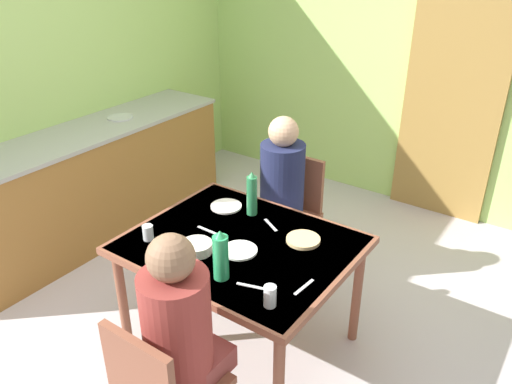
# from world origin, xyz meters

# --- Properties ---
(ground_plane) EXTENTS (6.43, 6.43, 0.00)m
(ground_plane) POSITION_xyz_m (0.00, 0.00, 0.00)
(ground_plane) COLOR #C0B5B9
(wall_back) EXTENTS (4.00, 0.10, 2.60)m
(wall_back) POSITION_xyz_m (0.00, 2.47, 1.30)
(wall_back) COLOR #A8D36D
(wall_back) RESTS_ON ground_plane
(wall_left) EXTENTS (0.10, 3.71, 2.60)m
(wall_left) POSITION_xyz_m (-1.90, 0.62, 1.30)
(wall_left) COLOR #AAD06E
(wall_left) RESTS_ON ground_plane
(door_wooden) EXTENTS (0.80, 0.05, 2.00)m
(door_wooden) POSITION_xyz_m (0.63, 2.39, 1.00)
(door_wooden) COLOR olive
(door_wooden) RESTS_ON ground_plane
(kitchen_counter) EXTENTS (0.61, 2.44, 0.91)m
(kitchen_counter) POSITION_xyz_m (-1.57, 0.41, 0.45)
(kitchen_counter) COLOR olive
(kitchen_counter) RESTS_ON ground_plane
(dining_table) EXTENTS (1.22, 1.00, 0.73)m
(dining_table) POSITION_xyz_m (0.21, 0.03, 0.66)
(dining_table) COLOR brown
(dining_table) RESTS_ON ground_plane
(chair_far_diner) EXTENTS (0.40, 0.40, 0.87)m
(chair_far_diner) POSITION_xyz_m (0.02, 0.89, 0.50)
(chair_far_diner) COLOR brown
(chair_far_diner) RESTS_ON ground_plane
(person_near_diner) EXTENTS (0.30, 0.37, 0.77)m
(person_near_diner) POSITION_xyz_m (0.42, -0.68, 0.78)
(person_near_diner) COLOR brown
(person_near_diner) RESTS_ON ground_plane
(person_far_diner) EXTENTS (0.30, 0.37, 0.77)m
(person_far_diner) POSITION_xyz_m (0.02, 0.75, 0.78)
(person_far_diner) COLOR #172644
(person_far_diner) RESTS_ON ground_plane
(water_bottle_green_near) EXTENTS (0.06, 0.06, 0.28)m
(water_bottle_green_near) POSITION_xyz_m (0.08, 0.33, 0.86)
(water_bottle_green_near) COLOR #2A7B4A
(water_bottle_green_near) RESTS_ON dining_table
(water_bottle_green_far) EXTENTS (0.08, 0.08, 0.27)m
(water_bottle_green_far) POSITION_xyz_m (0.33, -0.28, 0.86)
(water_bottle_green_far) COLOR #299E5C
(water_bottle_green_far) RESTS_ON dining_table
(serving_bowl_center) EXTENTS (0.17, 0.17, 0.05)m
(serving_bowl_center) POSITION_xyz_m (0.08, -0.17, 0.76)
(serving_bowl_center) COLOR silver
(serving_bowl_center) RESTS_ON dining_table
(dinner_plate_near_left) EXTENTS (0.19, 0.19, 0.01)m
(dinner_plate_near_left) POSITION_xyz_m (0.26, -0.04, 0.74)
(dinner_plate_near_left) COLOR white
(dinner_plate_near_left) RESTS_ON dining_table
(dinner_plate_near_right) EXTENTS (0.19, 0.19, 0.01)m
(dinner_plate_near_right) POSITION_xyz_m (-0.10, 0.31, 0.74)
(dinner_plate_near_right) COLOR white
(dinner_plate_near_right) RESTS_ON dining_table
(drinking_glass_by_near_diner) EXTENTS (0.06, 0.06, 0.11)m
(drinking_glass_by_near_diner) POSITION_xyz_m (0.64, -0.32, 0.78)
(drinking_glass_by_near_diner) COLOR silver
(drinking_glass_by_near_diner) RESTS_ON dining_table
(drinking_glass_by_far_diner) EXTENTS (0.06, 0.06, 0.09)m
(drinking_glass_by_far_diner) POSITION_xyz_m (-0.23, -0.24, 0.78)
(drinking_glass_by_far_diner) COLOR silver
(drinking_glass_by_far_diner) RESTS_ON dining_table
(bread_plate_sliced) EXTENTS (0.19, 0.19, 0.02)m
(bread_plate_sliced) POSITION_xyz_m (0.49, 0.24, 0.74)
(bread_plate_sliced) COLOR #DBB77A
(bread_plate_sliced) RESTS_ON dining_table
(cutlery_knife_near) EXTENTS (0.03, 0.15, 0.00)m
(cutlery_knife_near) POSITION_xyz_m (0.70, -0.11, 0.73)
(cutlery_knife_near) COLOR silver
(cutlery_knife_near) RESTS_ON dining_table
(cutlery_fork_near) EXTENTS (0.15, 0.02, 0.00)m
(cutlery_fork_near) POSITION_xyz_m (-0.02, 0.02, 0.73)
(cutlery_fork_near) COLOR silver
(cutlery_fork_near) RESTS_ON dining_table
(cutlery_knife_far) EXTENTS (0.14, 0.09, 0.00)m
(cutlery_knife_far) POSITION_xyz_m (0.25, 0.28, 0.73)
(cutlery_knife_far) COLOR silver
(cutlery_knife_far) RESTS_ON dining_table
(cutlery_fork_far) EXTENTS (0.15, 0.06, 0.00)m
(cutlery_fork_far) POSITION_xyz_m (0.49, -0.25, 0.73)
(cutlery_fork_far) COLOR silver
(cutlery_fork_far) RESTS_ON dining_table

